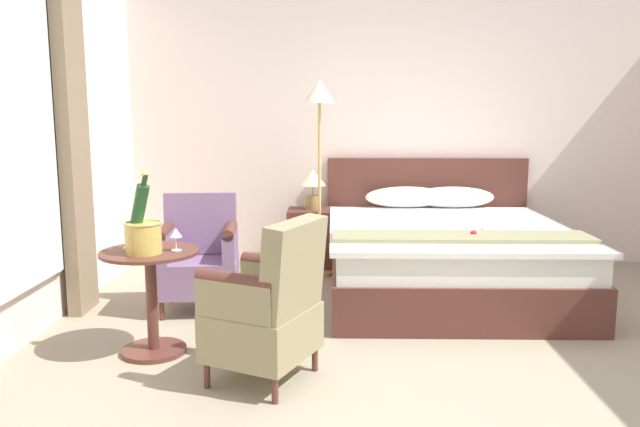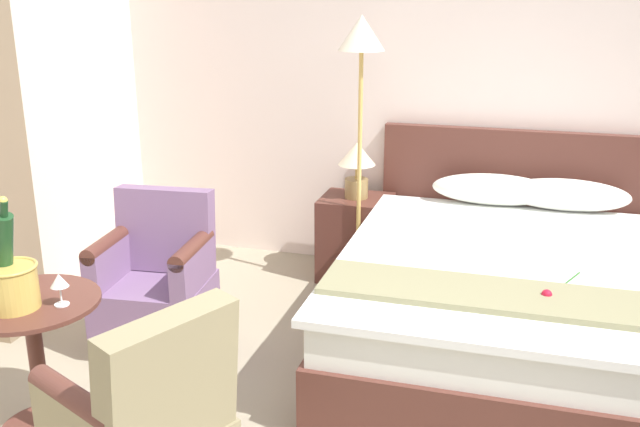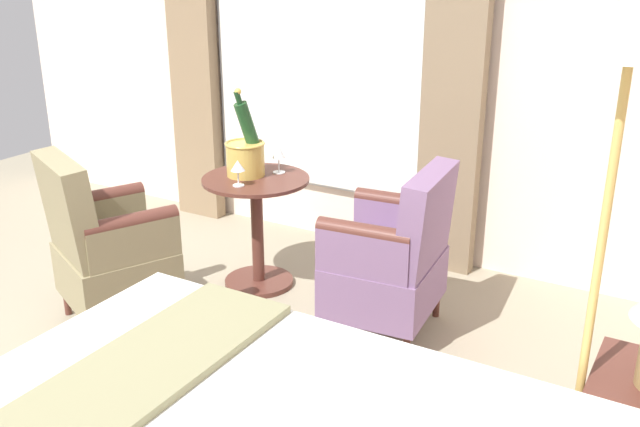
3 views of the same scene
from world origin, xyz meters
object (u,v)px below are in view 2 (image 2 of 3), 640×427
at_px(floor_lamp_brass, 361,72).
at_px(wine_glass_near_bucket, 59,282).
at_px(nightstand, 356,238).
at_px(side_table_round, 37,358).
at_px(bed, 522,297).
at_px(bedside_lamp, 357,163).
at_px(armchair_by_window, 157,278).
at_px(wine_glass_near_edge, 7,267).
at_px(champagne_bucket, 10,278).

relative_size(floor_lamp_brass, wine_glass_near_bucket, 12.55).
distance_m(floor_lamp_brass, wine_glass_near_bucket, 2.26).
bearing_deg(nightstand, side_table_round, -113.11).
height_order(bed, nightstand, bed).
relative_size(bed, nightstand, 3.84).
height_order(bedside_lamp, side_table_round, bedside_lamp).
bearing_deg(bed, side_table_round, -145.69).
relative_size(side_table_round, wine_glass_near_bucket, 4.60).
bearing_deg(bed, wine_glass_near_bucket, -143.50).
distance_m(floor_lamp_brass, armchair_by_window, 1.75).
xyz_separation_m(side_table_round, wine_glass_near_bucket, (0.17, 0.00, 0.39)).
xyz_separation_m(bed, nightstand, (-1.13, 0.79, -0.03)).
xyz_separation_m(floor_lamp_brass, wine_glass_near_edge, (-1.16, -1.92, -0.68)).
relative_size(wine_glass_near_edge, armchair_by_window, 0.18).
height_order(champagne_bucket, armchair_by_window, champagne_bucket).
bearing_deg(armchair_by_window, bed, 14.48).
distance_m(bedside_lamp, wine_glass_near_bucket, 2.34).
bearing_deg(champagne_bucket, wine_glass_near_bucket, 22.93).
height_order(nightstand, wine_glass_near_bucket, wine_glass_near_bucket).
relative_size(side_table_round, wine_glass_near_edge, 4.04).
xyz_separation_m(floor_lamp_brass, armchair_by_window, (-0.90, -1.07, -1.05)).
distance_m(side_table_round, champagne_bucket, 0.42).
relative_size(bedside_lamp, wine_glass_near_edge, 2.35).
distance_m(nightstand, armchair_by_window, 1.55).
relative_size(side_table_round, champagne_bucket, 1.32).
height_order(wine_glass_near_bucket, armchair_by_window, armchair_by_window).
bearing_deg(champagne_bucket, wine_glass_near_edge, 134.13).
xyz_separation_m(champagne_bucket, armchair_by_window, (0.12, 0.98, -0.38)).
bearing_deg(floor_lamp_brass, wine_glass_near_edge, -121.10).
bearing_deg(side_table_round, wine_glass_near_bucket, 0.99).
height_order(bedside_lamp, wine_glass_near_edge, bedside_lamp).
height_order(bedside_lamp, armchair_by_window, bedside_lamp).
xyz_separation_m(nightstand, side_table_round, (-0.94, -2.21, 0.09)).
bearing_deg(wine_glass_near_edge, bed, 31.38).
distance_m(bedside_lamp, champagne_bucket, 2.47).
distance_m(bed, armchair_by_window, 2.03).
distance_m(floor_lamp_brass, wine_glass_near_edge, 2.34).
relative_size(bed, wine_glass_near_bucket, 15.57).
distance_m(bedside_lamp, floor_lamp_brass, 0.68).
distance_m(nightstand, floor_lamp_brass, 1.19).
bearing_deg(armchair_by_window, side_table_round, -96.82).
bearing_deg(champagne_bucket, bedside_lamp, 67.24).
height_order(side_table_round, wine_glass_near_bucket, wine_glass_near_bucket).
height_order(bedside_lamp, floor_lamp_brass, floor_lamp_brass).
bearing_deg(bedside_lamp, bed, -34.85).
relative_size(nightstand, armchair_by_window, 0.66).
relative_size(nightstand, champagne_bucket, 1.16).
relative_size(wine_glass_near_bucket, armchair_by_window, 0.16).
relative_size(bed, wine_glass_near_edge, 13.69).
relative_size(bed, side_table_round, 3.38).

